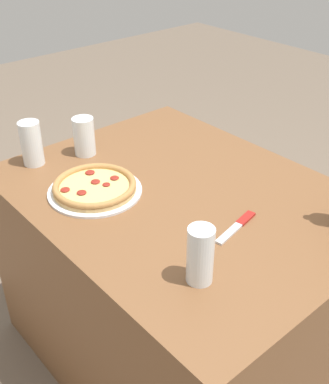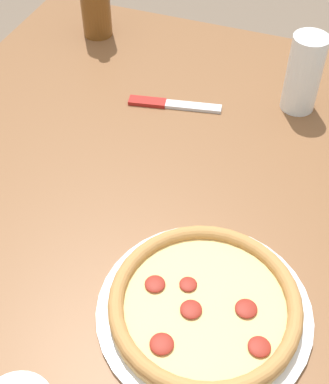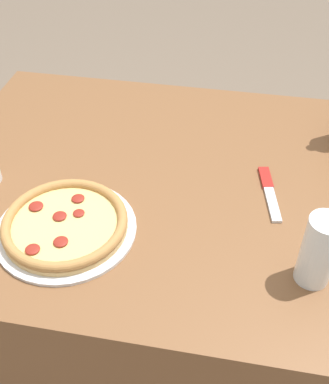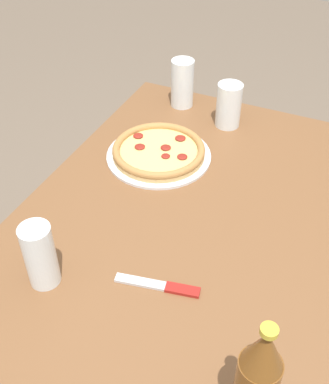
{
  "view_description": "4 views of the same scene",
  "coord_description": "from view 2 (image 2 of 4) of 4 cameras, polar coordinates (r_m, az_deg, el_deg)",
  "views": [
    {
      "loc": [
        0.94,
        -0.89,
        1.57
      ],
      "look_at": [
        0.02,
        -0.09,
        0.8
      ],
      "focal_mm": 45.0,
      "sensor_mm": 36.0,
      "label": 1
    },
    {
      "loc": [
        -0.56,
        -0.29,
        1.41
      ],
      "look_at": [
        -0.04,
        -0.09,
        0.81
      ],
      "focal_mm": 50.0,
      "sensor_mm": 36.0,
      "label": 2
    },
    {
      "loc": [
        0.15,
        -0.87,
        1.5
      ],
      "look_at": [
        0.01,
        -0.12,
        0.82
      ],
      "focal_mm": 45.0,
      "sensor_mm": 36.0,
      "label": 3
    },
    {
      "loc": [
        0.83,
        0.27,
        1.57
      ],
      "look_at": [
        0.02,
        -0.1,
        0.81
      ],
      "focal_mm": 45.0,
      "sensor_mm": 36.0,
      "label": 4
    }
  ],
  "objects": [
    {
      "name": "knife",
      "position": [
        1.08,
        0.62,
        9.34
      ],
      "size": [
        0.06,
        0.19,
        0.01
      ],
      "color": "maroon",
      "rests_on": "table"
    },
    {
      "name": "pizza_pepperoni",
      "position": [
        0.75,
        4.3,
        -12.02
      ],
      "size": [
        0.3,
        0.3,
        0.04
      ],
      "color": "silver",
      "rests_on": "table"
    },
    {
      "name": "ground_plane",
      "position": [
        1.55,
        -2.96,
        -19.06
      ],
      "size": [
        8.0,
        8.0,
        0.0
      ],
      "primitive_type": "plane",
      "color": "#6B5B4C"
    },
    {
      "name": "glass_lemonade",
      "position": [
        1.07,
        14.54,
        11.72
      ],
      "size": [
        0.07,
        0.07,
        0.15
      ],
      "color": "white",
      "rests_on": "table"
    },
    {
      "name": "table",
      "position": [
        1.21,
        -3.64,
        -11.8
      ],
      "size": [
        1.15,
        0.88,
        0.75
      ],
      "color": "brown",
      "rests_on": "ground_plane"
    }
  ]
}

